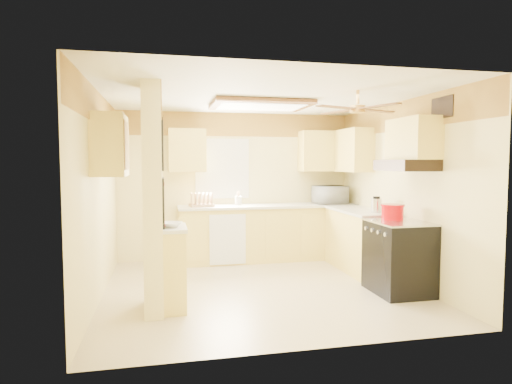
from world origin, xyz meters
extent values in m
plane|color=beige|center=(0.00, 0.00, 0.00)|extent=(4.00, 4.00, 0.00)
plane|color=white|center=(0.00, 0.00, 2.50)|extent=(4.00, 4.00, 0.00)
plane|color=#F4E395|center=(0.00, 1.90, 1.25)|extent=(4.00, 0.00, 4.00)
plane|color=#F4E395|center=(0.00, -1.90, 1.25)|extent=(4.00, 0.00, 4.00)
plane|color=#F4E395|center=(-2.00, 0.00, 1.25)|extent=(0.00, 3.80, 3.80)
plane|color=#F4E395|center=(2.00, 0.00, 1.25)|extent=(0.00, 3.80, 3.80)
cube|color=gold|center=(0.00, 1.88, 2.30)|extent=(4.00, 0.02, 0.40)
cube|color=#F4E395|center=(-1.35, -0.55, 1.25)|extent=(0.20, 0.70, 2.50)
cube|color=#E9D25D|center=(-1.13, -0.55, 0.45)|extent=(0.25, 0.55, 0.90)
cube|color=silver|center=(-1.13, -0.55, 0.92)|extent=(0.28, 0.58, 0.04)
cube|color=#E9D25D|center=(0.50, 1.60, 0.45)|extent=(3.00, 0.60, 0.90)
cube|color=#E9D25D|center=(1.70, 0.60, 0.45)|extent=(0.60, 1.40, 0.90)
cube|color=silver|center=(0.50, 1.59, 0.92)|extent=(3.04, 0.64, 0.04)
cube|color=silver|center=(1.69, 0.60, 0.92)|extent=(0.64, 1.44, 0.04)
cube|color=white|center=(-0.25, 1.29, 0.43)|extent=(0.58, 0.02, 0.80)
cube|color=white|center=(-0.25, 1.89, 1.55)|extent=(0.92, 0.02, 1.02)
cube|color=white|center=(-0.25, 1.89, 1.55)|extent=(0.80, 0.02, 0.90)
cube|color=#E9D25D|center=(-0.85, 1.72, 1.85)|extent=(0.60, 0.35, 0.70)
cube|color=#E9D25D|center=(1.55, 1.72, 1.85)|extent=(0.90, 0.35, 0.70)
cube|color=#E9D25D|center=(1.82, 1.25, 1.85)|extent=(0.35, 1.00, 0.70)
cube|color=#E9D25D|center=(-1.82, -0.25, 1.85)|extent=(0.35, 0.75, 0.70)
cube|color=#E9D25D|center=(1.82, -0.55, 1.95)|extent=(0.35, 0.76, 0.52)
cube|color=black|center=(1.67, -0.55, 0.45)|extent=(0.65, 0.76, 0.90)
cube|color=silver|center=(1.67, -0.55, 0.91)|extent=(0.66, 0.77, 0.02)
cylinder|color=silver|center=(1.34, -0.80, 0.80)|extent=(0.03, 0.05, 0.05)
cylinder|color=silver|center=(1.34, -0.63, 0.80)|extent=(0.03, 0.05, 0.05)
cylinder|color=silver|center=(1.34, -0.47, 0.80)|extent=(0.03, 0.05, 0.05)
cylinder|color=silver|center=(1.34, -0.30, 0.80)|extent=(0.03, 0.05, 0.05)
cube|color=black|center=(1.74, -0.55, 1.62)|extent=(0.50, 0.76, 0.14)
cube|color=black|center=(-1.24, -0.55, 1.85)|extent=(0.02, 0.42, 0.57)
cube|color=white|center=(-1.23, -0.55, 1.85)|extent=(0.01, 0.37, 0.52)
cube|color=black|center=(-1.24, -0.55, 1.20)|extent=(0.02, 0.42, 0.57)
cube|color=yellow|center=(-1.23, -0.55, 1.20)|extent=(0.01, 0.37, 0.52)
cube|color=brown|center=(0.10, 0.50, 2.46)|extent=(1.35, 0.95, 0.06)
cube|color=white|center=(0.10, 0.50, 2.44)|extent=(1.15, 0.75, 0.02)
cylinder|color=gold|center=(1.00, -0.70, 2.42)|extent=(0.04, 0.04, 0.16)
cylinder|color=gold|center=(1.00, -0.70, 2.28)|extent=(0.18, 0.18, 0.08)
cube|color=brown|center=(1.30, -0.59, 2.28)|extent=(0.55, 0.28, 0.01)
cube|color=brown|center=(0.89, -0.40, 2.28)|extent=(0.28, 0.55, 0.01)
cube|color=brown|center=(0.70, -0.81, 2.28)|extent=(0.55, 0.28, 0.01)
cube|color=brown|center=(1.11, -1.00, 2.28)|extent=(0.28, 0.55, 0.01)
cube|color=black|center=(1.98, -0.90, 2.30)|extent=(0.02, 0.40, 0.25)
imported|color=white|center=(1.59, 1.58, 1.09)|extent=(0.56, 0.39, 0.31)
imported|color=white|center=(-1.16, -0.61, 0.97)|extent=(0.30, 0.30, 0.06)
cylinder|color=#C2040A|center=(1.66, -0.38, 1.00)|extent=(0.28, 0.28, 0.18)
cylinder|color=#C2040A|center=(1.66, -0.38, 1.10)|extent=(0.30, 0.30, 0.02)
cylinder|color=silver|center=(1.74, 0.20, 1.04)|extent=(0.15, 0.15, 0.20)
cylinder|color=black|center=(1.74, 0.20, 1.16)|extent=(0.10, 0.10, 0.03)
cube|color=#DBB07E|center=(-0.64, 1.58, 0.96)|extent=(0.41, 0.32, 0.04)
cube|color=#DBB07E|center=(-0.80, 1.58, 1.05)|extent=(0.02, 0.26, 0.22)
cube|color=#DBB07E|center=(-0.73, 1.58, 1.05)|extent=(0.02, 0.26, 0.22)
cube|color=#DBB07E|center=(-0.67, 1.58, 1.05)|extent=(0.02, 0.26, 0.22)
cube|color=#DBB07E|center=(-0.60, 1.58, 1.05)|extent=(0.02, 0.26, 0.22)
cube|color=#DBB07E|center=(-0.54, 1.58, 1.05)|extent=(0.02, 0.26, 0.22)
cube|color=#DBB07E|center=(-0.47, 1.58, 1.05)|extent=(0.02, 0.26, 0.22)
cylinder|color=white|center=(-0.73, 1.58, 1.05)|extent=(0.01, 0.22, 0.22)
cylinder|color=white|center=(-0.60, 1.58, 1.05)|extent=(0.01, 0.22, 0.22)
cylinder|color=white|center=(0.00, 1.70, 1.01)|extent=(0.12, 0.12, 0.15)
cylinder|color=#DBB07E|center=(0.02, 1.70, 1.06)|extent=(0.01, 0.01, 0.23)
cylinder|color=#DBB07E|center=(0.00, 1.72, 1.06)|extent=(0.01, 0.01, 0.23)
cylinder|color=#DBB07E|center=(-0.03, 1.70, 1.06)|extent=(0.01, 0.01, 0.23)
cylinder|color=#DBB07E|center=(0.00, 1.68, 1.06)|extent=(0.01, 0.01, 0.23)
camera|label=1|loc=(-1.23, -5.39, 1.66)|focal=30.00mm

